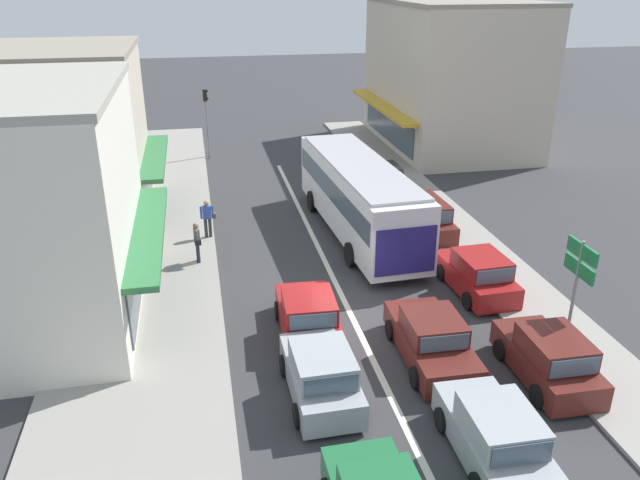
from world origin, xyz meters
name	(u,v)px	position (x,y,z in m)	size (l,w,h in m)	color
ground_plane	(353,319)	(0.00, 0.00, 0.00)	(140.00, 140.00, 0.00)	#353538
lane_centre_line	(328,267)	(0.00, 4.00, 0.00)	(0.20, 28.00, 0.01)	silver
sidewalk_left	(150,259)	(-6.80, 6.00, 0.07)	(5.20, 44.00, 0.14)	gray
kerb_right	(457,234)	(6.20, 6.00, 0.06)	(2.80, 44.00, 0.12)	gray
shopfront_corner_near	(20,208)	(-10.18, 2.39, 3.78)	(7.66, 9.26, 7.57)	silver
shopfront_mid_block	(69,136)	(-10.18, 11.51, 3.84)	(7.32, 8.23, 7.68)	beige
building_right_far	(450,75)	(11.48, 20.72, 4.49)	(8.96, 12.24, 9.00)	beige
city_bus	(359,193)	(1.98, 6.99, 1.88)	(3.16, 10.97, 3.23)	silver
hatchback_behind_bus_mid	(495,435)	(1.63, -6.90, 0.71)	(1.88, 3.73, 1.54)	#9EA3A8
hatchback_queue_gap_filler	(321,375)	(-1.85, -3.79, 0.71)	(1.86, 3.72, 1.54)	#9EA3A8
sedan_adjacent_lane_trail	(309,319)	(-1.63, -0.82, 0.66)	(2.04, 4.27, 1.47)	maroon
sedan_adjacent_lane_lead	(431,339)	(1.68, -2.67, 0.66)	(1.98, 4.24, 1.47)	#561E19
parked_hatchback_kerb_front	(549,358)	(4.50, -4.29, 0.71)	(1.87, 3.73, 1.54)	#561E19
parked_hatchback_kerb_second	(477,275)	(4.76, 0.95, 0.71)	(1.93, 3.76, 1.54)	maroon
parked_wagon_kerb_third	(421,216)	(4.72, 6.69, 0.75)	(2.02, 4.54, 1.58)	#561E19
parked_sedan_kerb_rear	(383,180)	(4.63, 12.18, 0.66)	(1.96, 4.23, 1.47)	black
traffic_light_downstreet	(206,112)	(-3.94, 20.36, 2.85)	(0.33, 0.24, 4.20)	gray
directional_road_sign	(579,270)	(5.85, -3.04, 2.70)	(0.10, 1.40, 3.60)	gray
pedestrian_with_handbag_near	(208,216)	(-4.42, 7.64, 1.07)	(0.65, 0.26, 1.63)	#333338
pedestrian_browsing_midblock	(197,240)	(-4.91, 5.20, 1.07)	(0.28, 0.65, 1.63)	#232838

